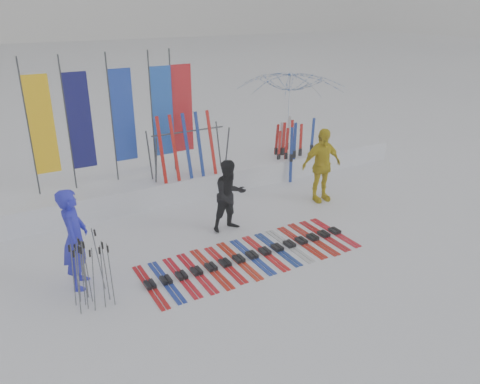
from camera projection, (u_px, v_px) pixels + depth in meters
ground at (271, 267)px, 9.28m from camera, size 120.00×120.00×0.00m
snow_bank at (180, 181)px, 12.86m from camera, size 14.00×1.60×0.60m
person_blue at (75, 239)px, 8.34m from camera, size 0.67×0.81×1.91m
person_black at (230, 196)px, 10.51m from camera, size 0.83×0.66×1.67m
person_yellow at (321, 165)px, 12.05m from camera, size 1.17×0.57×1.94m
tent_canopy at (290, 117)px, 14.68m from camera, size 3.31×3.37×3.01m
ski_row at (252, 255)px, 9.63m from camera, size 4.57×1.69×0.07m
pole_cluster at (89, 273)px, 7.97m from camera, size 0.61×0.66×1.23m
feather_flags at (119, 117)px, 11.56m from camera, size 4.09×0.11×3.20m
ski_rack at (189, 146)px, 12.20m from camera, size 2.04×0.80×1.23m
upright_skis at (289, 150)px, 13.91m from camera, size 1.30×0.98×1.68m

